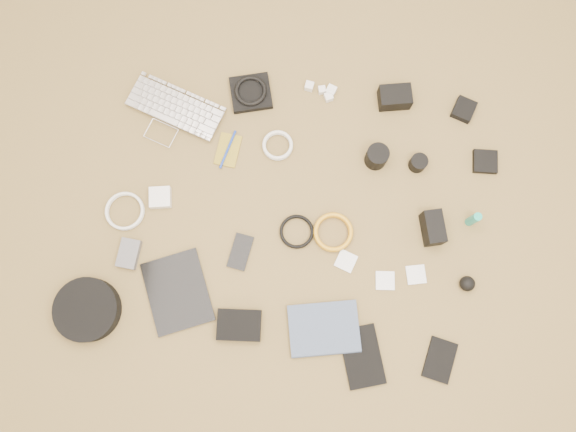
# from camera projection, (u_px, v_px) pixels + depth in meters

# --- Properties ---
(room_shell) EXTENTS (4.04, 4.04, 2.58)m
(room_shell) POSITION_uv_depth(u_px,v_px,m) (288.00, 47.00, 0.77)
(room_shell) COLOR brown
(room_shell) RESTS_ON ground
(laptop) EXTENTS (0.42, 0.35, 0.03)m
(laptop) POSITION_uv_depth(u_px,v_px,m) (170.00, 119.00, 2.06)
(laptop) COLOR silver
(laptop) RESTS_ON ground
(headphone_pouch) EXTENTS (0.17, 0.17, 0.03)m
(headphone_pouch) POSITION_uv_depth(u_px,v_px,m) (251.00, 93.00, 2.08)
(headphone_pouch) COLOR black
(headphone_pouch) RESTS_ON ground
(headphones) EXTENTS (0.15, 0.15, 0.02)m
(headphones) POSITION_uv_depth(u_px,v_px,m) (251.00, 91.00, 2.06)
(headphones) COLOR black
(headphones) RESTS_ON headphone_pouch
(charger_a) EXTENTS (0.04, 0.04, 0.03)m
(charger_a) POSITION_uv_depth(u_px,v_px,m) (309.00, 86.00, 2.08)
(charger_a) COLOR silver
(charger_a) RESTS_ON ground
(charger_b) EXTENTS (0.03, 0.03, 0.02)m
(charger_b) POSITION_uv_depth(u_px,v_px,m) (322.00, 90.00, 2.08)
(charger_b) COLOR silver
(charger_b) RESTS_ON ground
(charger_c) EXTENTS (0.04, 0.04, 0.03)m
(charger_c) POSITION_uv_depth(u_px,v_px,m) (331.00, 91.00, 2.08)
(charger_c) COLOR silver
(charger_c) RESTS_ON ground
(charger_d) EXTENTS (0.04, 0.04, 0.03)m
(charger_d) POSITION_uv_depth(u_px,v_px,m) (329.00, 97.00, 2.08)
(charger_d) COLOR silver
(charger_d) RESTS_ON ground
(dslr_camera) EXTENTS (0.13, 0.10, 0.07)m
(dslr_camera) POSITION_uv_depth(u_px,v_px,m) (395.00, 97.00, 2.05)
(dslr_camera) COLOR black
(dslr_camera) RESTS_ON ground
(lens_pouch) EXTENTS (0.10, 0.10, 0.03)m
(lens_pouch) POSITION_uv_depth(u_px,v_px,m) (464.00, 110.00, 2.06)
(lens_pouch) COLOR black
(lens_pouch) RESTS_ON ground
(notebook_olive) EXTENTS (0.10, 0.13, 0.01)m
(notebook_olive) POSITION_uv_depth(u_px,v_px,m) (228.00, 150.00, 2.05)
(notebook_olive) COLOR olive
(notebook_olive) RESTS_ON ground
(pen_blue) EXTENTS (0.05, 0.15, 0.01)m
(pen_blue) POSITION_uv_depth(u_px,v_px,m) (228.00, 149.00, 2.04)
(pen_blue) COLOR #132E9A
(pen_blue) RESTS_ON notebook_olive
(cable_white_a) EXTENTS (0.13, 0.13, 0.01)m
(cable_white_a) POSITION_uv_depth(u_px,v_px,m) (278.00, 146.00, 2.05)
(cable_white_a) COLOR silver
(cable_white_a) RESTS_ON ground
(lens_a) EXTENTS (0.10, 0.10, 0.08)m
(lens_a) POSITION_uv_depth(u_px,v_px,m) (377.00, 157.00, 2.00)
(lens_a) COLOR black
(lens_a) RESTS_ON ground
(lens_b) EXTENTS (0.06, 0.06, 0.06)m
(lens_b) POSITION_uv_depth(u_px,v_px,m) (418.00, 163.00, 2.01)
(lens_b) COLOR black
(lens_b) RESTS_ON ground
(card_reader) EXTENTS (0.09, 0.09, 0.02)m
(card_reader) POSITION_uv_depth(u_px,v_px,m) (485.00, 162.00, 2.03)
(card_reader) COLOR black
(card_reader) RESTS_ON ground
(power_brick) EXTENTS (0.08, 0.08, 0.03)m
(power_brick) POSITION_uv_depth(u_px,v_px,m) (160.00, 197.00, 2.00)
(power_brick) COLOR silver
(power_brick) RESTS_ON ground
(cable_white_b) EXTENTS (0.18, 0.18, 0.01)m
(cable_white_b) POSITION_uv_depth(u_px,v_px,m) (125.00, 211.00, 2.00)
(cable_white_b) COLOR silver
(cable_white_b) RESTS_ON ground
(cable_black) EXTENTS (0.13, 0.13, 0.01)m
(cable_black) POSITION_uv_depth(u_px,v_px,m) (297.00, 232.00, 1.98)
(cable_black) COLOR black
(cable_black) RESTS_ON ground
(cable_yellow) EXTENTS (0.16, 0.16, 0.02)m
(cable_yellow) POSITION_uv_depth(u_px,v_px,m) (333.00, 233.00, 1.98)
(cable_yellow) COLOR #C78A17
(cable_yellow) RESTS_ON ground
(flash) EXTENTS (0.08, 0.13, 0.09)m
(flash) POSITION_uv_depth(u_px,v_px,m) (433.00, 228.00, 1.95)
(flash) COLOR black
(flash) RESTS_ON ground
(lens_cleaner) EXTENTS (0.04, 0.04, 0.10)m
(lens_cleaner) POSITION_uv_depth(u_px,v_px,m) (473.00, 219.00, 1.95)
(lens_cleaner) COLOR #179784
(lens_cleaner) RESTS_ON ground
(battery_charger) EXTENTS (0.08, 0.11, 0.03)m
(battery_charger) POSITION_uv_depth(u_px,v_px,m) (129.00, 254.00, 1.96)
(battery_charger) COLOR #515055
(battery_charger) RESTS_ON ground
(tablet) EXTENTS (0.28, 0.32, 0.01)m
(tablet) POSITION_uv_depth(u_px,v_px,m) (178.00, 292.00, 1.94)
(tablet) COLOR black
(tablet) RESTS_ON ground
(phone) EXTENTS (0.09, 0.14, 0.01)m
(phone) POSITION_uv_depth(u_px,v_px,m) (240.00, 252.00, 1.97)
(phone) COLOR black
(phone) RESTS_ON ground
(filter_case_left) EXTENTS (0.08, 0.08, 0.01)m
(filter_case_left) POSITION_uv_depth(u_px,v_px,m) (346.00, 261.00, 1.96)
(filter_case_left) COLOR silver
(filter_case_left) RESTS_ON ground
(filter_case_mid) EXTENTS (0.07, 0.07, 0.01)m
(filter_case_mid) POSITION_uv_depth(u_px,v_px,m) (385.00, 281.00, 1.95)
(filter_case_mid) COLOR silver
(filter_case_mid) RESTS_ON ground
(filter_case_right) EXTENTS (0.08, 0.08, 0.01)m
(filter_case_right) POSITION_uv_depth(u_px,v_px,m) (416.00, 275.00, 1.95)
(filter_case_right) COLOR silver
(filter_case_right) RESTS_ON ground
(air_blower) EXTENTS (0.06, 0.06, 0.05)m
(air_blower) POSITION_uv_depth(u_px,v_px,m) (467.00, 284.00, 1.93)
(air_blower) COLOR black
(air_blower) RESTS_ON ground
(headphone_case) EXTENTS (0.28, 0.28, 0.06)m
(headphone_case) POSITION_uv_depth(u_px,v_px,m) (87.00, 310.00, 1.91)
(headphone_case) COLOR black
(headphone_case) RESTS_ON ground
(drive_case) EXTENTS (0.15, 0.11, 0.04)m
(drive_case) POSITION_uv_depth(u_px,v_px,m) (239.00, 325.00, 1.91)
(drive_case) COLOR black
(drive_case) RESTS_ON ground
(paperback) EXTENTS (0.26, 0.21, 0.02)m
(paperback) POSITION_uv_depth(u_px,v_px,m) (327.00, 355.00, 1.89)
(paperback) COLOR #3B4965
(paperback) RESTS_ON ground
(notebook_black_a) EXTENTS (0.17, 0.23, 0.01)m
(notebook_black_a) POSITION_uv_depth(u_px,v_px,m) (362.00, 356.00, 1.90)
(notebook_black_a) COLOR black
(notebook_black_a) RESTS_ON ground
(notebook_black_b) EXTENTS (0.12, 0.16, 0.01)m
(notebook_black_b) POSITION_uv_depth(u_px,v_px,m) (440.00, 360.00, 1.90)
(notebook_black_b) COLOR black
(notebook_black_b) RESTS_ON ground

